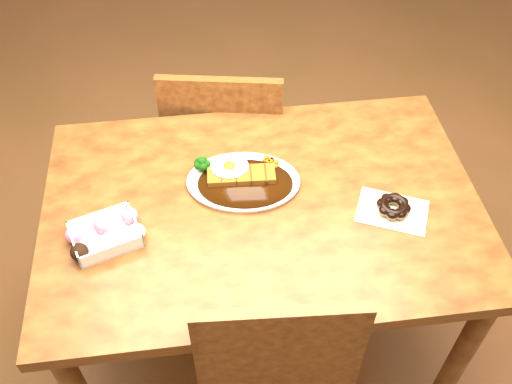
{
  "coord_description": "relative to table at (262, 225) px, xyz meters",
  "views": [
    {
      "loc": [
        -0.15,
        -1.02,
        1.93
      ],
      "look_at": [
        -0.02,
        -0.01,
        0.81
      ],
      "focal_mm": 40.0,
      "sensor_mm": 36.0,
      "label": 1
    }
  ],
  "objects": [
    {
      "name": "ground",
      "position": [
        0.0,
        0.0,
        -0.65
      ],
      "size": [
        6.0,
        6.0,
        0.0
      ],
      "primitive_type": "plane",
      "color": "brown",
      "rests_on": "ground"
    },
    {
      "name": "donut_box",
      "position": [
        -0.42,
        -0.07,
        0.12
      ],
      "size": [
        0.21,
        0.18,
        0.05
      ],
      "rotation": [
        0.0,
        0.0,
        0.32
      ],
      "color": "white",
      "rests_on": "table"
    },
    {
      "name": "katsu_curry_plate",
      "position": [
        -0.05,
        0.08,
        0.11
      ],
      "size": [
        0.34,
        0.26,
        0.06
      ],
      "rotation": [
        0.0,
        0.0,
        -0.13
      ],
      "color": "white",
      "rests_on": "table"
    },
    {
      "name": "table",
      "position": [
        0.0,
        0.0,
        0.0
      ],
      "size": [
        1.2,
        0.8,
        0.75
      ],
      "color": "#471E0E",
      "rests_on": "ground"
    },
    {
      "name": "chair_far",
      "position": [
        -0.06,
        0.54,
        -0.17
      ],
      "size": [
        0.49,
        0.49,
        0.87
      ],
      "rotation": [
        0.0,
        0.0,
        2.96
      ],
      "color": "#471E0E",
      "rests_on": "ground"
    },
    {
      "name": "pon_de_ring",
      "position": [
        0.35,
        -0.08,
        0.12
      ],
      "size": [
        0.22,
        0.19,
        0.04
      ],
      "rotation": [
        0.0,
        0.0,
        -0.42
      ],
      "color": "silver",
      "rests_on": "table"
    }
  ]
}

